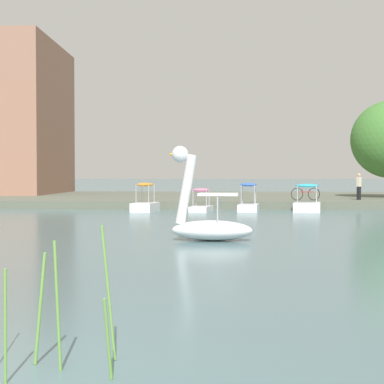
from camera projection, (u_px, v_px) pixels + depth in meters
shore_bank_far at (182, 199)px, 45.77m from camera, size 144.83×20.27×0.47m
swan_boat at (208, 220)px, 19.01m from camera, size 2.62×1.36×2.88m
pedal_boat_cyan at (307, 203)px, 33.78m from camera, size 1.78×2.56×1.50m
pedal_boat_blue at (248, 203)px, 33.81m from camera, size 1.28×2.03×1.55m
pedal_boat_pink at (201, 204)px, 33.66m from camera, size 1.31×2.01×1.27m
pedal_boat_orange at (145, 203)px, 33.80m from camera, size 1.43×2.33×1.56m
person_on_path at (359, 186)px, 37.78m from camera, size 0.30×0.30×1.60m
bicycle_parked at (305, 194)px, 37.07m from camera, size 1.76×0.37×0.76m
reed_clump_foreground at (54, 312)px, 6.40m from camera, size 1.46×0.90×1.47m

